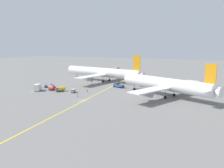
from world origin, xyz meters
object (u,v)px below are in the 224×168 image
airliner_being_pushed (165,84)px  gse_catering_truck_tall (38,87)px  airliner_at_gate_left (102,72)px  gse_stair_truck_yellow (52,88)px  pushback_tug (118,85)px  gse_fuel_bowser_stubby (60,89)px  ground_crew_ramp_agent_by_cones (87,90)px  ground_crew_marshaller_foreground (78,95)px  gse_baggage_cart_trailing (73,91)px  jet_bridge (113,70)px  gse_gpu_cart_small (46,86)px

airliner_being_pushed → gse_catering_truck_tall: size_ratio=7.78×
airliner_at_gate_left → gse_stair_truck_yellow: 38.64m
pushback_tug → gse_fuel_bowser_stubby: (-21.78, -23.28, 0.12)m
gse_catering_truck_tall → ground_crew_ramp_agent_by_cones: (24.31, 8.70, -0.92)m
pushback_tug → gse_fuel_bowser_stubby: size_ratio=1.84×
gse_catering_truck_tall → ground_crew_marshaller_foreground: size_ratio=3.63×
airliner_being_pushed → gse_catering_truck_tall: bearing=-166.2°
ground_crew_marshaller_foreground → gse_catering_truck_tall: bearing=172.6°
airliner_being_pushed → ground_crew_ramp_agent_by_cones: airliner_being_pushed is taller
ground_crew_ramp_agent_by_cones → gse_baggage_cart_trailing: bearing=-138.9°
gse_catering_truck_tall → gse_stair_truck_yellow: bearing=40.6°
ground_crew_ramp_agent_by_cones → ground_crew_marshaller_foreground: bearing=-78.1°
ground_crew_marshaller_foreground → gse_fuel_bowser_stubby: bearing=155.5°
pushback_tug → ground_crew_marshaller_foreground: pushback_tug is taller
gse_stair_truck_yellow → ground_crew_marshaller_foreground: (21.40, -8.19, -0.12)m
gse_fuel_bowser_stubby → ground_crew_ramp_agent_by_cones: bearing=22.5°
ground_crew_marshaller_foreground → jet_bridge: (-18.33, 74.67, 2.99)m
gse_stair_truck_yellow → ground_crew_ramp_agent_by_cones: bearing=12.0°
pushback_tug → gse_gpu_cart_small: (-35.68, -18.13, -0.42)m
airliner_being_pushed → jet_bridge: (-53.10, 56.00, -1.81)m
gse_gpu_cart_small → gse_catering_truck_tall: (2.27, -8.60, 0.96)m
jet_bridge → airliner_at_gate_left: bearing=-77.3°
pushback_tug → ground_crew_ramp_agent_by_cones: bearing=-116.8°
airliner_being_pushed → jet_bridge: size_ratio=2.33×
gse_baggage_cart_trailing → gse_fuel_bowser_stubby: gse_fuel_bowser_stubby is taller
gse_baggage_cart_trailing → jet_bridge: jet_bridge is taller
gse_baggage_cart_trailing → gse_fuel_bowser_stubby: size_ratio=0.59×
gse_stair_truck_yellow → gse_fuel_bowser_stubby: (6.14, -1.25, 0.31)m
airliner_being_pushed → pushback_tug: bearing=157.8°
ground_crew_marshaller_foreground → pushback_tug: bearing=77.8°
gse_stair_truck_yellow → jet_bridge: size_ratio=0.23×
pushback_tug → jet_bridge: bearing=119.2°
ground_crew_ramp_agent_by_cones → gse_catering_truck_tall: bearing=-160.3°
gse_gpu_cart_small → ground_crew_marshaller_foreground: gse_gpu_cart_small is taller
gse_catering_truck_tall → airliner_being_pushed: bearing=13.8°
airliner_at_gate_left → gse_fuel_bowser_stubby: 38.77m
airliner_at_gate_left → gse_stair_truck_yellow: airliner_at_gate_left is taller
airliner_at_gate_left → pushback_tug: (18.22, -15.07, -4.57)m
gse_stair_truck_yellow → gse_gpu_cart_small: size_ratio=1.84×
gse_fuel_bowser_stubby → airliner_being_pushed: bearing=13.2°
gse_fuel_bowser_stubby → ground_crew_ramp_agent_by_cones: gse_fuel_bowser_stubby is taller
gse_gpu_cart_small → pushback_tug: bearing=26.9°
pushback_tug → gse_baggage_cart_trailing: (-14.35, -22.61, -0.35)m
airliner_at_gate_left → ground_crew_marshaller_foreground: size_ratio=34.88×
pushback_tug → gse_gpu_cart_small: size_ratio=3.59×
gse_baggage_cart_trailing → ground_crew_marshaller_foreground: bearing=-44.2°
airliner_being_pushed → gse_stair_truck_yellow: size_ratio=10.08×
jet_bridge → gse_baggage_cart_trailing: bearing=-81.1°
ground_crew_marshaller_foreground → jet_bridge: size_ratio=0.08×
airliner_being_pushed → ground_crew_ramp_agent_by_cones: size_ratio=30.27×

